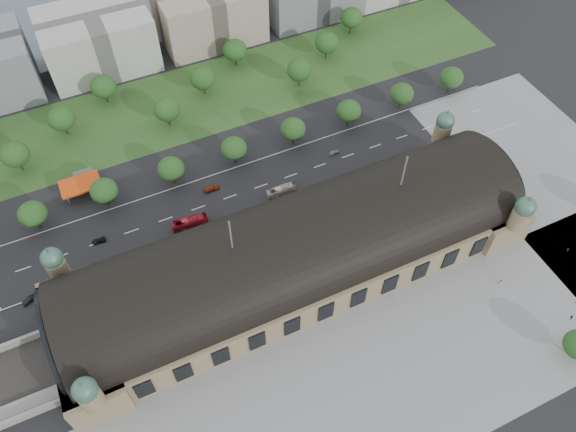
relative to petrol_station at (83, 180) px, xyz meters
name	(u,v)px	position (x,y,z in m)	size (l,w,h in m)	color
ground	(296,271)	(53.91, -65.28, -2.95)	(900.00, 900.00, 0.00)	black
station	(296,253)	(53.91, -65.28, 7.33)	(150.00, 48.40, 44.30)	#867353
plaza_south	(394,377)	(63.91, -109.28, -2.95)	(190.00, 48.00, 0.12)	gray
plaza_east	(546,171)	(156.91, -65.28, -2.95)	(56.00, 100.00, 0.12)	gray
road_slab	(198,208)	(33.91, -27.28, -2.95)	(260.00, 26.00, 0.10)	black
grass_belt	(165,109)	(38.91, 27.72, -2.95)	(300.00, 45.00, 0.10)	#284E1F
petrol_station	(83,180)	(0.00, 0.00, 0.00)	(14.00, 13.00, 5.05)	#E1430D
office_3	(98,40)	(23.91, 67.72, 9.05)	(45.00, 32.00, 24.00)	#B6B3AD
office_4	(209,12)	(73.91, 67.72, 9.05)	(45.00, 32.00, 24.00)	tan
tree_row_2	(32,214)	(-18.09, -12.28, 4.48)	(9.60, 9.60, 11.52)	#2D2116
tree_row_3	(104,191)	(5.91, -12.28, 4.48)	(9.60, 9.60, 11.52)	#2D2116
tree_row_4	(171,169)	(29.91, -12.28, 4.48)	(9.60, 9.60, 11.52)	#2D2116
tree_row_5	(234,148)	(53.91, -12.28, 4.48)	(9.60, 9.60, 11.52)	#2D2116
tree_row_6	(293,129)	(77.91, -12.28, 4.48)	(9.60, 9.60, 11.52)	#2D2116
tree_row_7	(349,111)	(101.91, -12.28, 4.48)	(9.60, 9.60, 11.52)	#2D2116
tree_row_8	(402,94)	(125.91, -12.28, 4.48)	(9.60, 9.60, 11.52)	#2D2116
tree_row_9	(452,77)	(149.91, -12.28, 4.48)	(9.60, 9.60, 11.52)	#2D2116
tree_belt_3	(15,154)	(-19.09, 17.72, 5.10)	(10.40, 10.40, 12.48)	#2D2116
tree_belt_4	(61,119)	(-0.09, 29.72, 5.10)	(10.40, 10.40, 12.48)	#2D2116
tree_belt_5	(103,87)	(18.91, 41.72, 5.10)	(10.40, 10.40, 12.48)	#2D2116
tree_belt_6	(167,109)	(37.91, 17.72, 5.10)	(10.40, 10.40, 12.48)	#2D2116
tree_belt_7	(203,78)	(56.91, 29.72, 5.10)	(10.40, 10.40, 12.48)	#2D2116
tree_belt_8	(235,50)	(75.91, 41.72, 5.10)	(10.40, 10.40, 12.48)	#2D2116
tree_belt_9	(299,70)	(94.91, 17.72, 5.10)	(10.40, 10.40, 12.48)	#2D2116
tree_belt_10	(327,43)	(113.91, 29.72, 5.10)	(10.40, 10.40, 12.48)	#2D2116
tree_belt_11	(352,18)	(132.91, 41.72, 5.10)	(10.40, 10.40, 12.48)	#2D2116
traffic_car_2	(99,241)	(-1.12, -26.93, -2.31)	(2.11, 4.57, 1.27)	black
traffic_car_3	(212,189)	(41.12, -21.44, -2.13)	(2.30, 5.65, 1.64)	maroon
traffic_car_4	(288,195)	(64.82, -35.92, -2.26)	(1.63, 4.04, 1.38)	#1B264C
traffic_car_5	(334,152)	(89.72, -24.07, -2.28)	(1.41, 4.05, 1.34)	#515258
traffic_car_6	(457,139)	(136.36, -37.81, -2.19)	(2.51, 5.45, 1.51)	silver
parked_car_0	(29,300)	(-26.09, -40.28, -2.20)	(1.60, 4.58, 1.51)	black
parked_car_1	(44,306)	(-22.27, -44.28, -2.12)	(2.75, 5.96, 1.66)	maroon
parked_car_2	(106,275)	(-2.32, -41.16, -2.18)	(2.15, 5.29, 1.53)	#172141
parked_car_3	(115,275)	(0.30, -42.65, -2.20)	(1.76, 4.38, 1.49)	slate
parked_car_4	(145,267)	(10.01, -43.59, -2.17)	(1.65, 4.72, 1.56)	white
parked_car_5	(145,268)	(9.88, -44.28, -2.26)	(2.30, 4.98, 1.39)	gray
parked_car_6	(221,241)	(35.91, -44.28, -2.24)	(2.00, 4.92, 1.43)	black
bus_west	(190,222)	(28.91, -33.28, -1.21)	(2.92, 12.47, 3.47)	red
bus_mid	(281,190)	(63.35, -33.28, -1.41)	(2.59, 11.07, 3.08)	silver
bus_east	(290,199)	(64.27, -38.28, -1.44)	(2.54, 10.85, 3.02)	silver
pedestrian_0	(500,282)	(110.60, -97.02, -2.03)	(0.90, 0.51, 1.84)	gray
pedestrian_2	(568,250)	(138.87, -96.42, -2.17)	(0.76, 0.44, 1.56)	gray
pedestrian_4	(571,318)	(122.09, -116.25, -2.04)	(1.18, 0.51, 1.82)	gray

